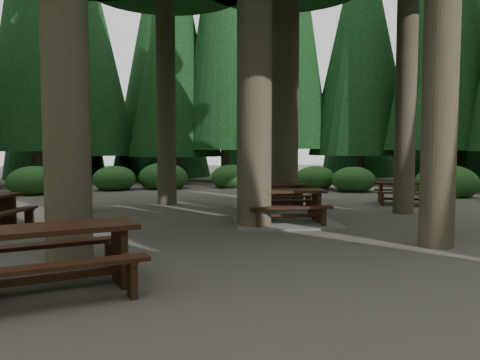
{
  "coord_description": "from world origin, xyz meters",
  "views": [
    {
      "loc": [
        -0.84,
        -11.03,
        1.93
      ],
      "look_at": [
        0.51,
        0.72,
        1.1
      ],
      "focal_mm": 35.0,
      "sensor_mm": 36.0,
      "label": 1
    }
  ],
  "objects": [
    {
      "name": "picnic_table_c",
      "position": [
        1.96,
        3.15,
        0.27
      ],
      "size": [
        2.83,
        2.58,
        0.79
      ],
      "rotation": [
        0.0,
        0.0,
        0.33
      ],
      "color": "gray",
      "rests_on": "ground"
    },
    {
      "name": "picnic_table_e",
      "position": [
        -2.56,
        -4.7,
        0.59
      ],
      "size": [
        2.53,
        2.3,
        0.9
      ],
      "rotation": [
        0.0,
        0.0,
        0.37
      ],
      "color": "#371B10",
      "rests_on": "ground"
    },
    {
      "name": "ground",
      "position": [
        0.0,
        0.0,
        0.0
      ],
      "size": [
        80.0,
        80.0,
        0.0
      ],
      "primitive_type": "plane",
      "color": "#554F45",
      "rests_on": "ground"
    },
    {
      "name": "shrub_ring",
      "position": [
        0.7,
        0.75,
        0.4
      ],
      "size": [
        23.86,
        24.64,
        1.49
      ],
      "color": "#1E511B",
      "rests_on": "ground"
    },
    {
      "name": "picnic_table_a",
      "position": [
        1.63,
        0.46,
        0.31
      ],
      "size": [
        2.58,
        2.15,
        0.87
      ],
      "rotation": [
        0.0,
        0.0,
        -0.01
      ],
      "color": "gray",
      "rests_on": "ground"
    },
    {
      "name": "picnic_table_d",
      "position": [
        6.44,
        4.03,
        0.5
      ],
      "size": [
        2.08,
        1.86,
        0.75
      ],
      "rotation": [
        0.0,
        0.0,
        -0.31
      ],
      "color": "#371B10",
      "rests_on": "ground"
    }
  ]
}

